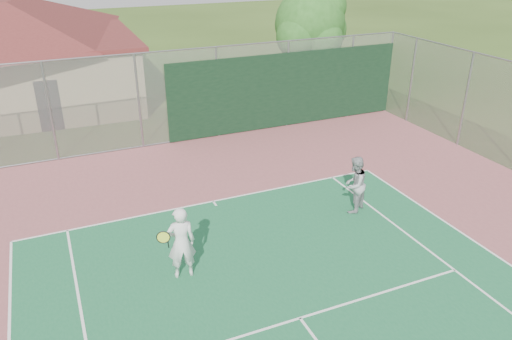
# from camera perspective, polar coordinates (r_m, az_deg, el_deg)

# --- Properties ---
(back_fence) EXTENTS (20.08, 0.11, 3.53)m
(back_fence) POSITION_cam_1_polar(r_m,az_deg,el_deg) (19.38, -4.10, 8.56)
(back_fence) COLOR gray
(back_fence) RESTS_ON ground
(side_fence_right) EXTENTS (0.08, 9.00, 3.50)m
(side_fence_right) POSITION_cam_1_polar(r_m,az_deg,el_deg) (19.91, 22.80, 7.37)
(side_fence_right) COLOR gray
(side_fence_right) RESTS_ON ground
(tree) EXTENTS (3.81, 3.60, 5.31)m
(tree) POSITION_cam_1_polar(r_m,az_deg,el_deg) (24.04, 6.37, 16.12)
(tree) COLOR #352113
(tree) RESTS_ON ground
(player_white_front) EXTENTS (0.95, 0.62, 1.78)m
(player_white_front) POSITION_cam_1_polar(r_m,az_deg,el_deg) (11.43, -8.57, -8.27)
(player_white_front) COLOR silver
(player_white_front) RESTS_ON ground
(player_grey_back) EXTENTS (1.01, 0.95, 1.66)m
(player_grey_back) POSITION_cam_1_polar(r_m,az_deg,el_deg) (14.25, 11.19, -1.72)
(player_grey_back) COLOR #96989A
(player_grey_back) RESTS_ON ground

